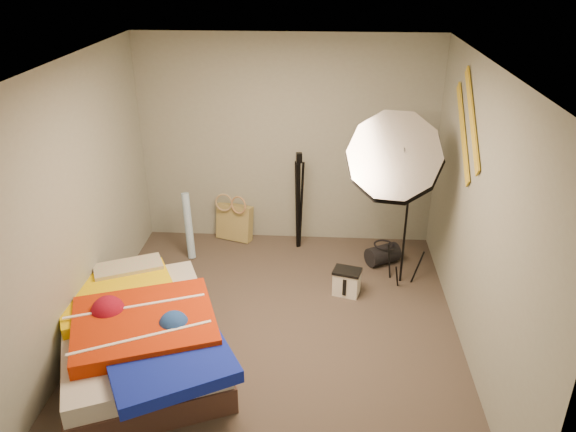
# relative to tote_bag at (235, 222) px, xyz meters

# --- Properties ---
(floor) EXTENTS (4.00, 4.00, 0.00)m
(floor) POSITION_rel_tote_bag_xyz_m (0.65, -1.90, -0.22)
(floor) COLOR #4E4238
(floor) RESTS_ON ground
(ceiling) EXTENTS (4.00, 4.00, 0.00)m
(ceiling) POSITION_rel_tote_bag_xyz_m (0.65, -1.90, 2.28)
(ceiling) COLOR silver
(ceiling) RESTS_ON wall_back
(wall_back) EXTENTS (3.50, 0.00, 3.50)m
(wall_back) POSITION_rel_tote_bag_xyz_m (0.65, 0.10, 1.03)
(wall_back) COLOR gray
(wall_back) RESTS_ON floor
(wall_front) EXTENTS (3.50, 0.00, 3.50)m
(wall_front) POSITION_rel_tote_bag_xyz_m (0.65, -3.90, 1.03)
(wall_front) COLOR gray
(wall_front) RESTS_ON floor
(wall_left) EXTENTS (0.00, 4.00, 4.00)m
(wall_left) POSITION_rel_tote_bag_xyz_m (-1.10, -1.90, 1.03)
(wall_left) COLOR gray
(wall_left) RESTS_ON floor
(wall_right) EXTENTS (0.00, 4.00, 4.00)m
(wall_right) POSITION_rel_tote_bag_xyz_m (2.40, -1.90, 1.03)
(wall_right) COLOR gray
(wall_right) RESTS_ON floor
(tote_bag) EXTENTS (0.49, 0.33, 0.46)m
(tote_bag) POSITION_rel_tote_bag_xyz_m (0.00, 0.00, 0.00)
(tote_bag) COLOR tan
(tote_bag) RESTS_ON floor
(wrapping_roll) EXTENTS (0.17, 0.24, 0.79)m
(wrapping_roll) POSITION_rel_tote_bag_xyz_m (-0.46, -0.47, 0.17)
(wrapping_roll) COLOR #5399D3
(wrapping_roll) RESTS_ON floor
(camera_case) EXTENTS (0.30, 0.25, 0.26)m
(camera_case) POSITION_rel_tote_bag_xyz_m (1.36, -1.18, -0.09)
(camera_case) COLOR white
(camera_case) RESTS_ON floor
(duffel_bag) EXTENTS (0.43, 0.38, 0.23)m
(duffel_bag) POSITION_rel_tote_bag_xyz_m (1.80, -0.51, -0.11)
(duffel_bag) COLOR black
(duffel_bag) RESTS_ON floor
(wall_stripe_upper) EXTENTS (0.02, 0.91, 0.78)m
(wall_stripe_upper) POSITION_rel_tote_bag_xyz_m (2.38, -1.30, 1.73)
(wall_stripe_upper) COLOR gold
(wall_stripe_upper) RESTS_ON wall_right
(wall_stripe_lower) EXTENTS (0.02, 0.91, 0.78)m
(wall_stripe_lower) POSITION_rel_tote_bag_xyz_m (2.38, -1.05, 1.53)
(wall_stripe_lower) COLOR gold
(wall_stripe_lower) RESTS_ON wall_right
(bed) EXTENTS (1.96, 2.19, 0.54)m
(bed) POSITION_rel_tote_bag_xyz_m (-0.47, -2.36, 0.05)
(bed) COLOR #482F28
(bed) RESTS_ON floor
(photo_umbrella) EXTENTS (1.25, 0.98, 2.02)m
(photo_umbrella) POSITION_rel_tote_bag_xyz_m (1.78, -0.97, 1.22)
(photo_umbrella) COLOR black
(photo_umbrella) RESTS_ON floor
(camera_tripod) EXTENTS (0.08, 0.08, 1.21)m
(camera_tripod) POSITION_rel_tote_bag_xyz_m (0.81, -0.17, 0.47)
(camera_tripod) COLOR black
(camera_tripod) RESTS_ON floor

